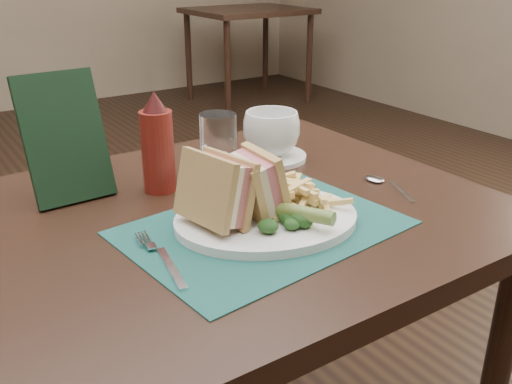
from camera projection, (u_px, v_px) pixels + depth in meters
floor at (146, 381)px, 1.67m from camera, size 7.00×7.00×0.00m
table_main at (234, 377)px, 1.14m from camera, size 0.90×0.75×0.75m
table_bg_right at (248, 56)px, 4.69m from camera, size 0.90×0.75×0.75m
placemat at (263, 228)px, 0.91m from camera, size 0.46×0.35×0.00m
plate at (266, 219)px, 0.92m from camera, size 0.36×0.32×0.01m
sandwich_half_a at (205, 193)px, 0.86m from camera, size 0.10×0.13×0.12m
sandwich_half_b at (244, 185)px, 0.90m from camera, size 0.08×0.11×0.11m
kale_garnish at (285, 220)px, 0.87m from camera, size 0.11×0.08×0.03m
pickle_spear at (297, 212)px, 0.88m from camera, size 0.07×0.12×0.03m
fries_pile at (293, 189)px, 0.95m from camera, size 0.18×0.20×0.05m
fork at (162, 257)px, 0.81m from camera, size 0.06×0.17×0.01m
spoon at (392, 186)px, 1.07m from camera, size 0.09×0.15×0.01m
saucer at (271, 157)px, 1.22m from camera, size 0.19×0.19×0.01m
coffee_cup at (271, 133)px, 1.20m from camera, size 0.16×0.16×0.09m
drinking_glass at (218, 147)px, 1.09m from camera, size 0.07×0.07×0.13m
ketchup_bottle at (157, 142)px, 1.03m from camera, size 0.08×0.08×0.19m
check_presenter at (65, 138)px, 0.99m from camera, size 0.14×0.09×0.22m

